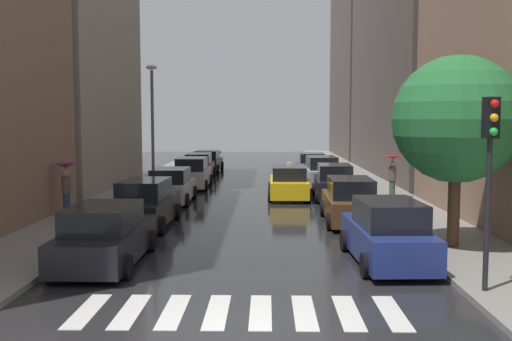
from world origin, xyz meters
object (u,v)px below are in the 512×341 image
object	(u,v)px
parked_car_left_fourth	(192,174)
parked_car_right_second	(350,202)
parked_car_right_nearest	(387,234)
parked_car_right_third	(334,183)
parked_car_left_fifth	(199,167)
pedestrian_foreground	(393,168)
taxi_midroad	(289,183)
traffic_light_right_corner	(490,151)
parked_car_right_fifth	(312,165)
lamp_post_left	(152,118)
parked_car_left_nearest	(105,236)
parked_car_left_third	(171,187)
parked_car_left_sixth	(207,161)
pedestrian_by_kerb	(66,178)
street_tree_right	(456,120)
parked_car_right_fourth	(321,173)
parked_car_left_second	(146,205)

from	to	relation	value
parked_car_left_fourth	parked_car_right_second	world-z (taller)	parked_car_left_fourth
parked_car_right_nearest	parked_car_right_third	bearing A→B (deg)	-2.51
parked_car_left_fifth	parked_car_right_third	world-z (taller)	parked_car_right_third
pedestrian_foreground	parked_car_right_nearest	bearing A→B (deg)	115.01
taxi_midroad	traffic_light_right_corner	size ratio (longest dim) A/B	1.07
parked_car_right_fifth	taxi_midroad	size ratio (longest dim) A/B	0.93
traffic_light_right_corner	lamp_post_left	world-z (taller)	lamp_post_left
parked_car_left_nearest	traffic_light_right_corner	size ratio (longest dim) A/B	1.10
parked_car_left_nearest	parked_car_left_third	size ratio (longest dim) A/B	1.10
parked_car_right_nearest	taxi_midroad	xyz separation A→B (m)	(-2.21, 13.15, -0.06)
parked_car_left_sixth	parked_car_right_third	size ratio (longest dim) A/B	1.00
parked_car_right_third	lamp_post_left	size ratio (longest dim) A/B	0.66
pedestrian_by_kerb	parked_car_left_fifth	bearing A→B (deg)	-149.67
parked_car_right_nearest	traffic_light_right_corner	bearing A→B (deg)	-154.87
parked_car_right_fifth	pedestrian_by_kerb	xyz separation A→B (m)	(-11.16, -17.78, 0.86)
parked_car_right_second	street_tree_right	bearing A→B (deg)	-150.81
parked_car_right_nearest	pedestrian_by_kerb	world-z (taller)	pedestrian_by_kerb
parked_car_left_nearest	parked_car_left_third	xyz separation A→B (m)	(-0.14, 11.69, -0.01)
parked_car_left_fourth	parked_car_right_fourth	world-z (taller)	parked_car_right_fourth
parked_car_left_fourth	parked_car_right_fourth	size ratio (longest dim) A/B	1.01
parked_car_right_nearest	parked_car_right_second	bearing A→B (deg)	-1.12
parked_car_left_second	pedestrian_foreground	world-z (taller)	pedestrian_foreground
parked_car_left_nearest	parked_car_right_fifth	distance (m)	26.17
parked_car_right_fifth	traffic_light_right_corner	xyz separation A→B (m)	(1.74, -27.80, 2.54)
parked_car_right_nearest	pedestrian_foreground	size ratio (longest dim) A/B	2.21
parked_car_left_second	street_tree_right	distance (m)	11.18
parked_car_left_fifth	lamp_post_left	world-z (taller)	lamp_post_left
taxi_midroad	traffic_light_right_corner	bearing A→B (deg)	-166.19
parked_car_right_nearest	lamp_post_left	distance (m)	18.09
parked_car_left_third	parked_car_left_sixth	distance (m)	16.59
parked_car_right_fourth	pedestrian_by_kerb	world-z (taller)	pedestrian_by_kerb
parked_car_right_fourth	taxi_midroad	world-z (taller)	taxi_midroad
lamp_post_left	parked_car_left_fifth	bearing A→B (deg)	78.42
parked_car_left_third	pedestrian_foreground	world-z (taller)	pedestrian_foreground
parked_car_right_second	parked_car_right_fifth	world-z (taller)	parked_car_right_second
pedestrian_foreground	parked_car_left_fourth	bearing A→B (deg)	11.12
parked_car_left_second	parked_car_left_fifth	bearing A→B (deg)	1.77
parked_car_right_second	pedestrian_by_kerb	bearing A→B (deg)	86.54
parked_car_left_fourth	taxi_midroad	size ratio (longest dim) A/B	0.99
parked_car_left_nearest	lamp_post_left	bearing A→B (deg)	6.29
parked_car_left_third	traffic_light_right_corner	bearing A→B (deg)	-146.68
parked_car_left_second	pedestrian_by_kerb	distance (m)	4.04
pedestrian_foreground	pedestrian_by_kerb	world-z (taller)	pedestrian_by_kerb
parked_car_right_third	parked_car_left_second	bearing A→B (deg)	135.34
parked_car_right_fourth	street_tree_right	distance (m)	16.93
parked_car_left_fifth	parked_car_left_sixth	size ratio (longest dim) A/B	1.05
parked_car_left_third	parked_car_left_sixth	bearing A→B (deg)	0.11
parked_car_left_fourth	taxi_midroad	xyz separation A→B (m)	(5.42, -4.25, -0.06)
parked_car_left_third	parked_car_right_nearest	xyz separation A→B (m)	(7.87, -11.44, 0.05)
parked_car_left_third	parked_car_right_third	xyz separation A→B (m)	(7.86, 1.22, 0.04)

